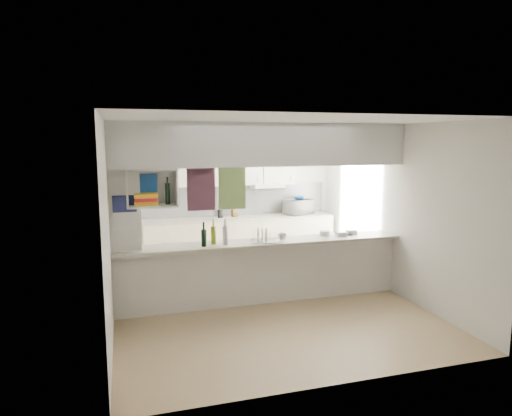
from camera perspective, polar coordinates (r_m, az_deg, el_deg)
name	(u,v)px	position (r m, az deg, el deg)	size (l,w,h in m)	color
floor	(263,302)	(6.86, 0.86, -11.66)	(4.80, 4.80, 0.00)	tan
ceiling	(263,123)	(6.44, 0.91, 10.60)	(4.80, 4.80, 0.00)	white
wall_back	(226,196)	(8.82, -3.77, 1.54)	(4.20, 4.20, 0.00)	silver
wall_left	(109,222)	(6.24, -17.86, -1.73)	(4.80, 4.80, 0.00)	silver
wall_right	(391,209)	(7.42, 16.55, -0.10)	(4.80, 4.80, 0.00)	silver
servery_partition	(251,190)	(6.43, -0.59, 2.21)	(4.20, 0.50, 2.60)	silver
cubby_shelf	(150,190)	(6.13, -13.06, 2.16)	(0.65, 0.35, 0.50)	white
kitchen_run	(238,222)	(8.68, -2.33, -1.73)	(3.60, 0.63, 2.24)	silver
microwave	(299,207)	(9.01, 5.34, 0.17)	(0.53, 0.36, 0.30)	white
bowl	(299,198)	(9.00, 5.37, 1.28)	(0.22, 0.22, 0.05)	navy
dish_rack	(265,236)	(6.56, 1.10, -3.49)	(0.44, 0.37, 0.21)	silver
cup	(282,237)	(6.60, 3.30, -3.58)	(0.12, 0.12, 0.10)	white
wine_bottles	(215,236)	(6.34, -5.19, -3.45)	(0.37, 0.15, 0.37)	black
plastic_tubs	(337,233)	(7.08, 10.08, -3.11)	(0.60, 0.23, 0.08)	silver
utensil_jar	(220,214)	(8.59, -4.48, -0.71)	(0.11, 0.11, 0.15)	black
knife_block	(234,211)	(8.67, -2.73, -0.43)	(0.10, 0.08, 0.20)	#553A1D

